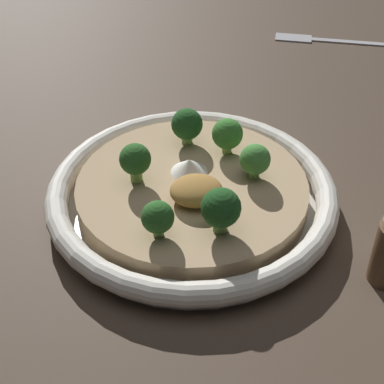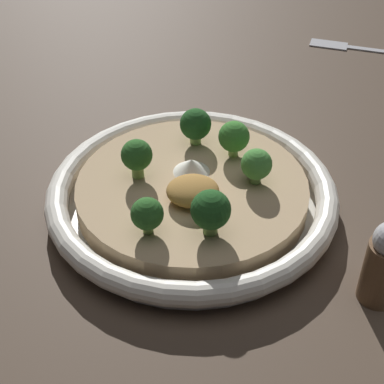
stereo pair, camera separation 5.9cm
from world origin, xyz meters
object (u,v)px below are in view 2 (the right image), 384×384
at_px(broccoli_front, 196,125).
at_px(broccoli_left, 256,164).
at_px(risotto_bowl, 192,194).
at_px(broccoli_front_left, 234,137).
at_px(broccoli_front_right, 137,156).
at_px(fork_utensil, 358,48).
at_px(broccoli_back, 211,211).
at_px(broccoli_back_right, 147,214).

bearing_deg(broccoli_front, broccoli_left, 129.40).
xyz_separation_m(risotto_bowl, broccoli_front, (-0.01, -0.07, 0.04)).
xyz_separation_m(broccoli_left, broccoli_front_left, (0.02, -0.05, 0.00)).
xyz_separation_m(broccoli_left, broccoli_front_right, (0.12, -0.01, 0.00)).
distance_m(broccoli_left, fork_utensil, 0.42).
bearing_deg(broccoli_back, broccoli_front_right, -51.12).
height_order(risotto_bowl, broccoli_back_right, broccoli_back_right).
xyz_separation_m(broccoli_back_right, broccoli_front, (-0.05, -0.14, 0.00)).
bearing_deg(broccoli_back, broccoli_left, -123.55).
bearing_deg(broccoli_back_right, broccoli_left, -145.79).
distance_m(broccoli_back_right, broccoli_back, 0.06).
bearing_deg(broccoli_front_left, broccoli_front_right, 19.19).
relative_size(risotto_bowl, broccoli_back_right, 8.14).
xyz_separation_m(risotto_bowl, broccoli_back_right, (0.04, 0.07, 0.04)).
distance_m(risotto_bowl, broccoli_left, 0.07).
bearing_deg(broccoli_front_right, broccoli_back, 128.88).
distance_m(broccoli_front, fork_utensil, 0.39).
bearing_deg(broccoli_front, broccoli_front_right, 44.22).
bearing_deg(fork_utensil, broccoli_left, 80.25).
relative_size(broccoli_front, fork_utensil, 0.22).
bearing_deg(fork_utensil, broccoli_front, 67.82).
height_order(risotto_bowl, broccoli_front_right, broccoli_front_right).
xyz_separation_m(risotto_bowl, broccoli_front_left, (-0.04, -0.05, 0.04)).
bearing_deg(broccoli_back_right, broccoli_front_right, -81.33).
height_order(broccoli_back_right, broccoli_back, broccoli_back).
bearing_deg(broccoli_back_right, broccoli_front_left, -126.47).
height_order(broccoli_back_right, broccoli_left, broccoli_left).
bearing_deg(broccoli_front_left, fork_utensil, -124.61).
xyz_separation_m(broccoli_front_left, broccoli_front, (0.04, -0.02, 0.00)).
xyz_separation_m(broccoli_back_right, fork_utensil, (-0.31, -0.43, -0.05)).
xyz_separation_m(broccoli_front, fork_utensil, (-0.26, -0.29, -0.05)).
bearing_deg(broccoli_back, fork_utensil, -119.74).
height_order(risotto_bowl, broccoli_back, broccoli_back).
relative_size(broccoli_front_right, broccoli_front, 1.03).
bearing_deg(broccoli_back, broccoli_front_left, -104.37).
xyz_separation_m(risotto_bowl, broccoli_front_right, (0.05, -0.01, 0.04)).
relative_size(risotto_bowl, broccoli_left, 7.90).
bearing_deg(risotto_bowl, broccoli_back, 101.20).
distance_m(broccoli_back, fork_utensil, 0.51).
xyz_separation_m(broccoli_front_left, fork_utensil, (-0.22, -0.32, -0.05)).
bearing_deg(risotto_bowl, broccoli_front_right, -13.08).
distance_m(risotto_bowl, broccoli_front_right, 0.07).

